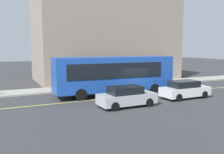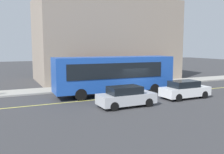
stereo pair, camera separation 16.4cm
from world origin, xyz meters
name	(u,v)px [view 2 (the right image)]	position (x,y,z in m)	size (l,w,h in m)	color
ground	(135,96)	(0.00, 0.00, 0.00)	(120.00, 120.00, 0.00)	#38383A
sidewalk	(109,86)	(0.00, 5.74, 0.07)	(80.00, 2.95, 0.15)	#9E9B93
lane_centre_stripe	(135,96)	(0.00, 0.00, 0.00)	(36.00, 0.16, 0.01)	#D8D14C
storefront_building	(106,41)	(2.41, 11.90, 5.18)	(18.21, 10.00, 10.38)	gray
bus	(115,73)	(-1.39, 1.20, 1.99)	(11.21, 2.91, 3.50)	#1E4CAD
traffic_light	(65,66)	(-5.13, 4.83, 2.53)	(0.30, 0.52, 3.20)	#2D2D33
car_white	(185,90)	(3.45, -2.59, 0.74)	(4.33, 1.92, 1.52)	white
car_silver	(126,97)	(-2.53, -3.11, 0.74)	(4.33, 1.92, 1.52)	#B7BABF
pedestrian_mid_block	(165,73)	(7.23, 5.37, 1.20)	(0.34, 0.34, 1.75)	black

